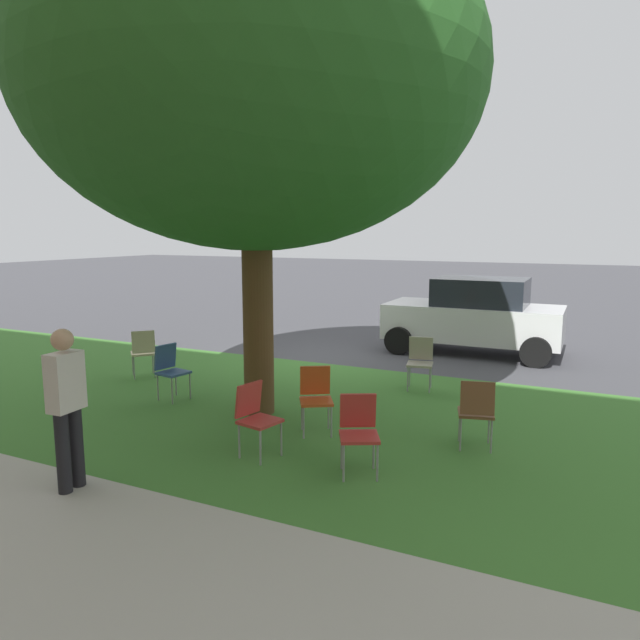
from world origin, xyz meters
The scene contains 12 objects.
ground centered at (0.00, 0.00, 0.00)m, with size 80.00×80.00×0.00m, color #424247.
grass_verge centered at (0.00, 3.20, 0.00)m, with size 48.00×6.00×0.01m, color #3D752D.
street_tree centered at (-0.61, 3.47, 4.67)m, with size 6.24×6.24×6.99m.
chair_0 centered at (-2.39, 1.19, 0.52)m, with size 0.49×0.50×0.88m.
chair_1 centered at (1.01, 3.50, 0.52)m, with size 0.49×0.49×0.88m.
chair_2 centered at (-1.45, 4.92, 0.52)m, with size 0.50×0.49×0.88m.
chair_3 centered at (-1.74, 3.87, 0.52)m, with size 0.57×0.57×0.88m.
chair_4 centered at (-3.77, 3.59, 0.52)m, with size 0.51×0.51×0.88m.
chair_5 centered at (-2.74, 4.85, 0.52)m, with size 0.56×0.56×0.88m.
chair_6 centered at (2.36, 2.63, 0.52)m, with size 0.59×0.59×0.88m.
parked_car centered at (-2.65, -2.16, 0.84)m, with size 3.70×1.92×1.65m.
pedestrian_1 centered at (-0.21, 6.51, 0.93)m, with size 0.22×0.37×1.69m.
Camera 1 is at (-4.97, 10.50, 2.65)m, focal length 32.39 mm.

